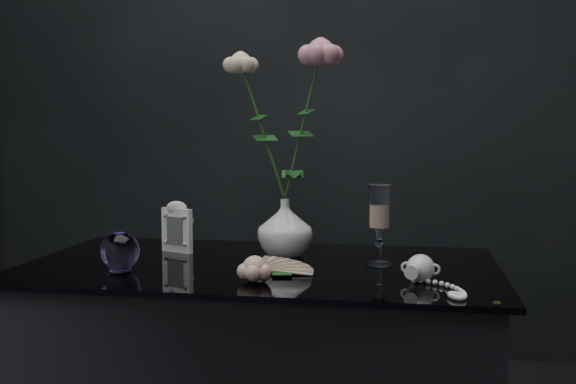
% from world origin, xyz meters
% --- Properties ---
extents(vase, '(0.15, 0.15, 0.14)m').
position_xyz_m(vase, '(0.04, 0.15, 0.83)').
color(vase, white).
rests_on(vase, table).
extents(wine_glass, '(0.07, 0.07, 0.18)m').
position_xyz_m(wine_glass, '(0.26, 0.08, 0.85)').
color(wine_glass, white).
rests_on(wine_glass, table).
extents(picture_frame, '(0.11, 0.10, 0.13)m').
position_xyz_m(picture_frame, '(-0.23, 0.15, 0.82)').
color(picture_frame, white).
rests_on(picture_frame, table).
extents(paperweight, '(0.10, 0.10, 0.08)m').
position_xyz_m(paperweight, '(-0.28, -0.07, 0.80)').
color(paperweight, '#AC80D1').
rests_on(paperweight, table).
extents(paper_fan, '(0.27, 0.24, 0.02)m').
position_xyz_m(paper_fan, '(0.03, -0.05, 0.77)').
color(paper_fan, beige).
rests_on(paper_fan, table).
extents(loose_rose, '(0.15, 0.18, 0.05)m').
position_xyz_m(loose_rose, '(0.03, -0.12, 0.79)').
color(loose_rose, '#F4B09D').
rests_on(loose_rose, table).
extents(pearl_jar, '(0.22, 0.23, 0.06)m').
position_xyz_m(pearl_jar, '(0.35, -0.06, 0.79)').
color(pearl_jar, white).
rests_on(pearl_jar, table).
extents(roses, '(0.26, 0.11, 0.43)m').
position_xyz_m(roses, '(0.04, 0.15, 1.10)').
color(roses, '#FFD0A2').
rests_on(roses, vase).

